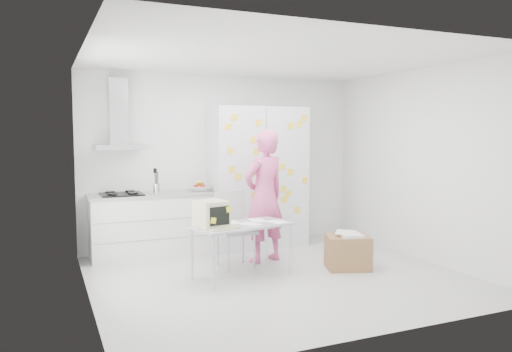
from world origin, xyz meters
name	(u,v)px	position (x,y,z in m)	size (l,w,h in m)	color
floor	(278,277)	(0.00, 0.00, -0.01)	(4.50, 4.00, 0.02)	silver
walls	(255,166)	(0.00, 0.72, 1.35)	(4.52, 4.01, 2.70)	white
ceiling	(279,58)	(0.00, 0.00, 2.70)	(4.50, 4.00, 0.02)	white
counter_run	(154,224)	(-1.20, 1.70, 0.47)	(1.84, 0.63, 1.28)	white
range_hood	(118,122)	(-1.65, 1.84, 1.96)	(0.70, 0.48, 1.01)	silver
tall_cabinet	(258,177)	(0.45, 1.67, 1.10)	(1.50, 0.68, 2.20)	silver
person	(264,196)	(0.15, 0.75, 0.92)	(0.67, 0.44, 1.84)	#D9548F
desk	(223,219)	(-0.67, 0.14, 0.75)	(1.35, 0.87, 0.99)	#AFB3BA
chair	(233,224)	(-0.33, 0.70, 0.57)	(0.47, 0.47, 1.01)	#ACACAA
cardboard_box	(348,252)	(1.01, -0.03, 0.23)	(0.67, 0.61, 0.49)	olive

